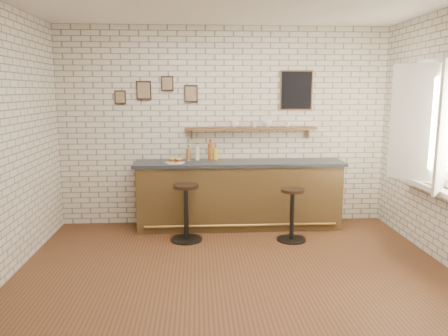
{
  "coord_description": "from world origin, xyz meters",
  "views": [
    {
      "loc": [
        -0.42,
        -4.67,
        2.05
      ],
      "look_at": [
        -0.07,
        0.9,
        1.05
      ],
      "focal_mm": 35.0,
      "sensor_mm": 36.0,
      "label": 1
    }
  ],
  "objects_px": {
    "bar_stool_left": "(186,211)",
    "book_upper": "(431,183)",
    "condiment_bottle_yellow": "(216,154)",
    "shelf_cup_d": "(288,124)",
    "ciabatta_sandwich": "(176,160)",
    "shelf_cup_b": "(254,124)",
    "bitters_bottle_brown": "(188,154)",
    "shelf_cup_a": "(235,124)",
    "book_lower": "(430,184)",
    "bitters_bottle_white": "(197,153)",
    "sandwich_plate": "(175,162)",
    "shelf_cup_c": "(267,124)",
    "bar_counter": "(239,194)",
    "bitters_bottle_amber": "(210,152)",
    "bar_stool_right": "(292,213)"
  },
  "relations": [
    {
      "from": "sandwich_plate",
      "to": "shelf_cup_b",
      "type": "relative_size",
      "value": 3.16
    },
    {
      "from": "shelf_cup_d",
      "to": "bar_counter",
      "type": "bearing_deg",
      "value": 171.35
    },
    {
      "from": "bitters_bottle_brown",
      "to": "condiment_bottle_yellow",
      "type": "relative_size",
      "value": 1.08
    },
    {
      "from": "bitters_bottle_white",
      "to": "shelf_cup_a",
      "type": "distance_m",
      "value": 0.72
    },
    {
      "from": "bitters_bottle_brown",
      "to": "bitters_bottle_amber",
      "type": "height_order",
      "value": "bitters_bottle_amber"
    },
    {
      "from": "bitters_bottle_amber",
      "to": "bar_stool_right",
      "type": "xyz_separation_m",
      "value": [
        1.09,
        -0.82,
        -0.75
      ]
    },
    {
      "from": "bar_stool_left",
      "to": "shelf_cup_d",
      "type": "xyz_separation_m",
      "value": [
        1.54,
        0.76,
        1.12
      ]
    },
    {
      "from": "shelf_cup_a",
      "to": "book_lower",
      "type": "xyz_separation_m",
      "value": [
        2.23,
        -1.61,
        -0.61
      ]
    },
    {
      "from": "bitters_bottle_amber",
      "to": "shelf_cup_b",
      "type": "distance_m",
      "value": 0.78
    },
    {
      "from": "ciabatta_sandwich",
      "to": "book_upper",
      "type": "distance_m",
      "value": 3.39
    },
    {
      "from": "sandwich_plate",
      "to": "shelf_cup_d",
      "type": "xyz_separation_m",
      "value": [
        1.71,
        0.27,
        0.53
      ]
    },
    {
      "from": "bitters_bottle_white",
      "to": "book_upper",
      "type": "xyz_separation_m",
      "value": [
        2.8,
        -1.58,
        -0.16
      ]
    },
    {
      "from": "shelf_cup_c",
      "to": "condiment_bottle_yellow",
      "type": "bearing_deg",
      "value": 81.68
    },
    {
      "from": "bar_stool_left",
      "to": "bar_stool_right",
      "type": "height_order",
      "value": "bar_stool_left"
    },
    {
      "from": "sandwich_plate",
      "to": "shelf_cup_c",
      "type": "xyz_separation_m",
      "value": [
        1.39,
        0.27,
        0.54
      ]
    },
    {
      "from": "bitters_bottle_brown",
      "to": "bar_stool_left",
      "type": "relative_size",
      "value": 0.29
    },
    {
      "from": "bitters_bottle_brown",
      "to": "book_upper",
      "type": "distance_m",
      "value": 3.33
    },
    {
      "from": "bitters_bottle_amber",
      "to": "shelf_cup_d",
      "type": "relative_size",
      "value": 3.48
    },
    {
      "from": "bar_counter",
      "to": "bitters_bottle_white",
      "type": "xyz_separation_m",
      "value": [
        -0.62,
        0.17,
        0.61
      ]
    },
    {
      "from": "bitters_bottle_brown",
      "to": "sandwich_plate",
      "type": "bearing_deg",
      "value": -129.05
    },
    {
      "from": "bitters_bottle_brown",
      "to": "shelf_cup_b",
      "type": "bearing_deg",
      "value": 2.04
    },
    {
      "from": "bar_stool_left",
      "to": "bar_stool_right",
      "type": "relative_size",
      "value": 1.08
    },
    {
      "from": "ciabatta_sandwich",
      "to": "bar_stool_left",
      "type": "relative_size",
      "value": 0.29
    },
    {
      "from": "sandwich_plate",
      "to": "bitters_bottle_white",
      "type": "height_order",
      "value": "bitters_bottle_white"
    },
    {
      "from": "bar_stool_right",
      "to": "shelf_cup_c",
      "type": "xyz_separation_m",
      "value": [
        -0.23,
        0.85,
        1.16
      ]
    },
    {
      "from": "sandwich_plate",
      "to": "book_upper",
      "type": "xyz_separation_m",
      "value": [
        3.12,
        -1.35,
        -0.06
      ]
    },
    {
      "from": "ciabatta_sandwich",
      "to": "shelf_cup_b",
      "type": "xyz_separation_m",
      "value": [
        1.18,
        0.27,
        0.48
      ]
    },
    {
      "from": "shelf_cup_b",
      "to": "sandwich_plate",
      "type": "bearing_deg",
      "value": 121.87
    },
    {
      "from": "bar_counter",
      "to": "shelf_cup_b",
      "type": "relative_size",
      "value": 35.03
    },
    {
      "from": "ciabatta_sandwich",
      "to": "condiment_bottle_yellow",
      "type": "relative_size",
      "value": 1.1
    },
    {
      "from": "bitters_bottle_amber",
      "to": "shelf_cup_d",
      "type": "xyz_separation_m",
      "value": [
        1.18,
        0.04,
        0.4
      ]
    },
    {
      "from": "condiment_bottle_yellow",
      "to": "book_lower",
      "type": "bearing_deg",
      "value": -32.04
    },
    {
      "from": "sandwich_plate",
      "to": "book_upper",
      "type": "relative_size",
      "value": 1.38
    },
    {
      "from": "shelf_cup_a",
      "to": "bitters_bottle_amber",
      "type": "bearing_deg",
      "value": 166.89
    },
    {
      "from": "sandwich_plate",
      "to": "shelf_cup_d",
      "type": "distance_m",
      "value": 1.81
    },
    {
      "from": "bar_counter",
      "to": "shelf_cup_a",
      "type": "bearing_deg",
      "value": 104.87
    },
    {
      "from": "bar_stool_right",
      "to": "bar_counter",
      "type": "bearing_deg",
      "value": 135.87
    },
    {
      "from": "sandwich_plate",
      "to": "shelf_cup_a",
      "type": "height_order",
      "value": "shelf_cup_a"
    },
    {
      "from": "condiment_bottle_yellow",
      "to": "shelf_cup_d",
      "type": "distance_m",
      "value": 1.19
    },
    {
      "from": "bar_counter",
      "to": "shelf_cup_c",
      "type": "xyz_separation_m",
      "value": [
        0.44,
        0.2,
        1.05
      ]
    },
    {
      "from": "condiment_bottle_yellow",
      "to": "shelf_cup_c",
      "type": "bearing_deg",
      "value": 2.59
    },
    {
      "from": "ciabatta_sandwich",
      "to": "bar_stool_right",
      "type": "distance_m",
      "value": 1.83
    },
    {
      "from": "shelf_cup_b",
      "to": "shelf_cup_d",
      "type": "bearing_deg",
      "value": -70.94
    },
    {
      "from": "shelf_cup_c",
      "to": "book_lower",
      "type": "relative_size",
      "value": 0.68
    },
    {
      "from": "ciabatta_sandwich",
      "to": "shelf_cup_c",
      "type": "height_order",
      "value": "shelf_cup_c"
    },
    {
      "from": "bitters_bottle_white",
      "to": "book_upper",
      "type": "distance_m",
      "value": 3.22
    },
    {
      "from": "bitters_bottle_brown",
      "to": "bitters_bottle_white",
      "type": "bearing_deg",
      "value": 0.0
    },
    {
      "from": "shelf_cup_c",
      "to": "book_upper",
      "type": "bearing_deg",
      "value": -143.98
    },
    {
      "from": "bar_stool_left",
      "to": "book_upper",
      "type": "distance_m",
      "value": 3.12
    },
    {
      "from": "condiment_bottle_yellow",
      "to": "book_upper",
      "type": "relative_size",
      "value": 1.04
    }
  ]
}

